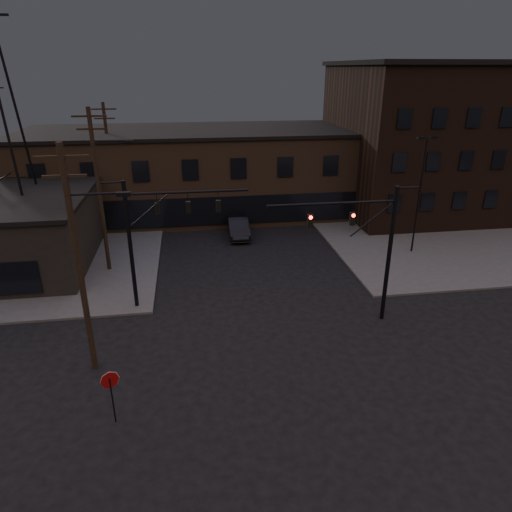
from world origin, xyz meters
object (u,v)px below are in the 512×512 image
(traffic_signal_near, at_px, (371,242))
(stop_sign, at_px, (111,386))
(traffic_signal_far, at_px, (151,230))
(car_crossing, at_px, (238,227))
(parked_car_lot_b, at_px, (445,209))
(parked_car_lot_a, at_px, (411,214))

(traffic_signal_near, height_order, stop_sign, traffic_signal_near)
(traffic_signal_far, distance_m, car_crossing, 14.22)
(traffic_signal_far, distance_m, stop_sign, 10.55)
(stop_sign, height_order, parked_car_lot_b, stop_sign)
(traffic_signal_far, relative_size, stop_sign, 3.23)
(traffic_signal_near, relative_size, parked_car_lot_b, 1.94)
(traffic_signal_far, distance_m, parked_car_lot_a, 27.05)
(traffic_signal_near, bearing_deg, stop_sign, -154.10)
(traffic_signal_far, xyz_separation_m, stop_sign, (-1.28, -9.99, -3.17))
(parked_car_lot_a, bearing_deg, car_crossing, 97.95)
(parked_car_lot_a, bearing_deg, traffic_signal_far, 123.28)
(parked_car_lot_a, relative_size, parked_car_lot_b, 0.96)
(car_crossing, bearing_deg, parked_car_lot_a, 5.64)
(traffic_signal_far, height_order, parked_car_lot_b, traffic_signal_far)
(traffic_signal_near, distance_m, traffic_signal_far, 12.57)
(parked_car_lot_a, distance_m, car_crossing, 16.82)
(stop_sign, xyz_separation_m, parked_car_lot_b, (28.87, 24.87, -1.10))
(traffic_signal_far, bearing_deg, parked_car_lot_a, 29.92)
(traffic_signal_far, relative_size, parked_car_lot_b, 1.94)
(parked_car_lot_b, bearing_deg, stop_sign, 117.32)
(stop_sign, bearing_deg, traffic_signal_far, 82.68)
(traffic_signal_far, xyz_separation_m, parked_car_lot_b, (27.59, 14.88, -4.26))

